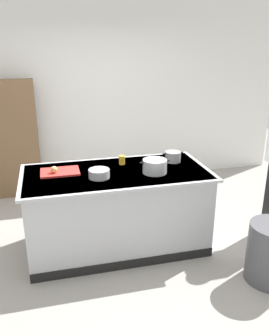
# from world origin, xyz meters

# --- Properties ---
(ground_plane) EXTENTS (10.00, 10.00, 0.00)m
(ground_plane) POSITION_xyz_m (0.00, 0.00, 0.00)
(ground_plane) COLOR #9E9991
(back_wall) EXTENTS (6.40, 0.12, 3.00)m
(back_wall) POSITION_xyz_m (0.00, 2.10, 1.50)
(back_wall) COLOR white
(back_wall) RESTS_ON ground_plane
(counter_island) EXTENTS (1.98, 0.98, 0.90)m
(counter_island) POSITION_xyz_m (0.00, -0.00, 0.47)
(counter_island) COLOR #B7BABF
(counter_island) RESTS_ON ground_plane
(cutting_board) EXTENTS (0.40, 0.28, 0.02)m
(cutting_board) POSITION_xyz_m (-0.58, 0.12, 0.91)
(cutting_board) COLOR red
(cutting_board) RESTS_ON counter_island
(onion) EXTENTS (0.07, 0.07, 0.07)m
(onion) POSITION_xyz_m (-0.64, 0.08, 0.96)
(onion) COLOR tan
(onion) RESTS_ON cutting_board
(stock_pot) EXTENTS (0.32, 0.25, 0.14)m
(stock_pot) POSITION_xyz_m (0.39, -0.12, 0.97)
(stock_pot) COLOR #B7BABF
(stock_pot) RESTS_ON counter_island
(sauce_pan) EXTENTS (0.24, 0.18, 0.12)m
(sauce_pan) POSITION_xyz_m (0.69, 0.17, 0.96)
(sauce_pan) COLOR #99999E
(sauce_pan) RESTS_ON counter_island
(mixing_bowl) EXTENTS (0.21, 0.21, 0.09)m
(mixing_bowl) POSITION_xyz_m (-0.20, -0.12, 0.94)
(mixing_bowl) COLOR #B7BABF
(mixing_bowl) RESTS_ON counter_island
(juice_cup) EXTENTS (0.07, 0.07, 0.10)m
(juice_cup) POSITION_xyz_m (0.11, 0.22, 0.95)
(juice_cup) COLOR yellow
(juice_cup) RESTS_ON counter_island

